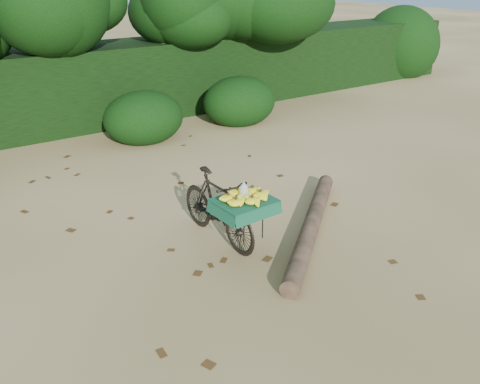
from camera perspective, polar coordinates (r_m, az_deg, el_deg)
ground at (r=7.15m, az=-6.84°, el=-5.28°), size 80.00×80.00×0.00m
vendor_bicycle at (r=6.85m, az=-2.42°, el=-1.68°), size 0.73×1.73×1.00m
fallen_log at (r=7.28m, az=8.02°, el=-3.70°), size 2.71×2.28×0.24m
hedge_backdrop at (r=12.47m, az=-21.23°, el=10.50°), size 26.00×1.80×1.80m
tree_row at (r=11.38m, az=-24.22°, el=14.55°), size 14.50×2.00×4.00m
bush_clumps at (r=10.84m, az=-15.57°, el=6.93°), size 8.80×1.70×0.90m
leaf_litter at (r=7.66m, az=-9.16°, el=-3.26°), size 7.00×7.30×0.01m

